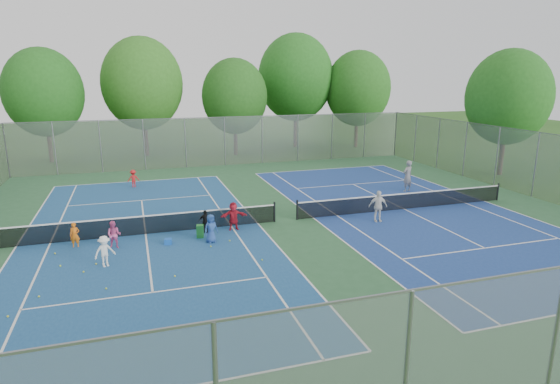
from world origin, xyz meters
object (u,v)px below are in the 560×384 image
Objects in this scene: instructor at (408,176)px; net_left at (145,225)px; ball_hopper at (200,231)px; ball_crate at (168,242)px; net_right at (405,202)px.

net_left is at bearing -3.41° from instructor.
net_left is at bearing 152.82° from ball_hopper.
ball_hopper is 14.87m from instructor.
ball_crate is 16.43m from instructor.
ball_crate is at bearing -172.71° from net_right.
net_right is 6.35× the size of instructor.
ball_crate is 0.15× the size of instructor.
ball_hopper is at bearing 16.43° from ball_crate.
instructor is (2.45, 3.60, 0.56)m from net_right.
instructor reaches higher than net_left.
net_left is 42.57× the size of ball_crate.
net_left and net_right have the same top height.
ball_crate is at bearing 3.00° from instructor.
instructor is at bearing 18.77° from ball_crate.
net_right is (14.00, 0.00, 0.00)m from net_left.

